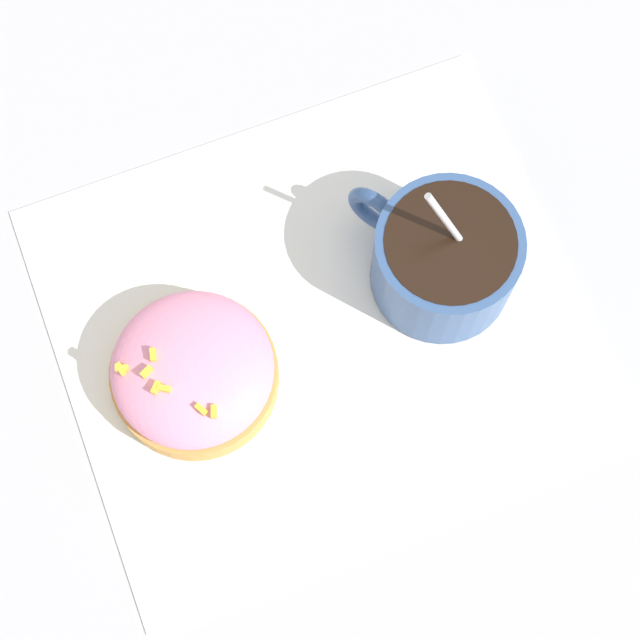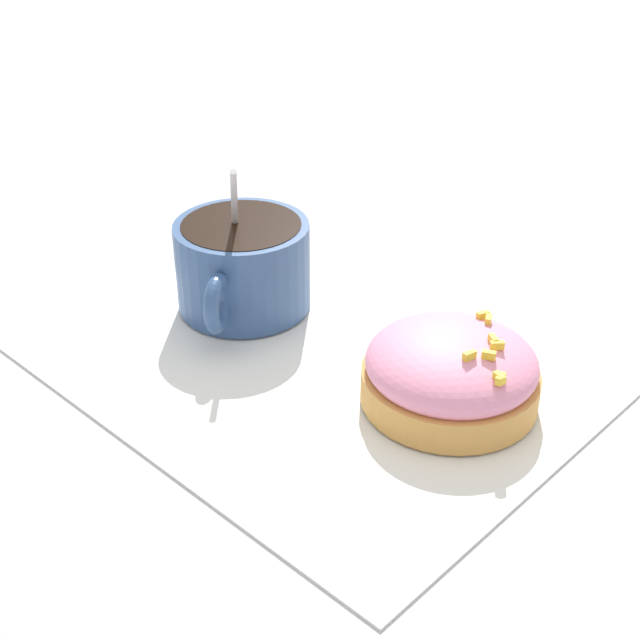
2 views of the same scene
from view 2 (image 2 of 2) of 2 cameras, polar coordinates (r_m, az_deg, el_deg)
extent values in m
plane|color=#B2B2B7|center=(0.53, 0.74, -2.25)|extent=(3.00, 3.00, 0.00)
cube|color=white|center=(0.53, 0.75, -2.11)|extent=(0.31, 0.27, 0.00)
cylinder|color=#335184|center=(0.56, -5.30, 3.33)|extent=(0.08, 0.08, 0.06)
cylinder|color=black|center=(0.55, -5.41, 5.51)|extent=(0.07, 0.07, 0.01)
torus|color=#335184|center=(0.52, -6.57, 1.07)|extent=(0.03, 0.03, 0.04)
ellipsoid|color=silver|center=(0.55, -5.01, 0.50)|extent=(0.03, 0.03, 0.01)
cylinder|color=silver|center=(0.56, -5.49, 6.10)|extent=(0.04, 0.03, 0.09)
cylinder|color=#D19347|center=(0.49, 8.29, -4.17)|extent=(0.10, 0.10, 0.02)
ellipsoid|color=pink|center=(0.48, 8.42, -2.70)|extent=(0.09, 0.09, 0.03)
cube|color=yellow|center=(0.47, 11.02, -1.27)|extent=(0.01, 0.01, 0.00)
cube|color=yellow|center=(0.45, 11.72, -3.42)|extent=(0.01, 0.00, 0.00)
cube|color=yellow|center=(0.50, 10.38, 0.31)|extent=(0.01, 0.01, 0.00)
cube|color=yellow|center=(0.45, 11.84, -3.45)|extent=(0.00, 0.01, 0.00)
cube|color=yellow|center=(0.46, 10.75, -2.22)|extent=(0.01, 0.01, 0.00)
cube|color=yellow|center=(0.45, 9.32, -2.40)|extent=(0.00, 0.01, 0.00)
cube|color=yellow|center=(0.47, 11.27, -1.60)|extent=(0.01, 0.01, 0.00)
cube|color=yellow|center=(0.49, 10.74, 0.02)|extent=(0.01, 0.01, 0.00)
camera|label=1|loc=(0.64, 32.22, 58.01)|focal=60.00mm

